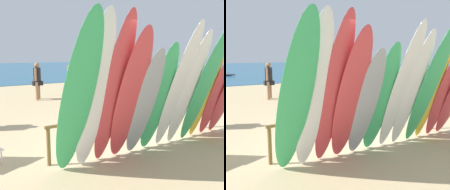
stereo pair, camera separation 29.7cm
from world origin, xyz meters
The scene contains 15 objects.
ground centered at (0.00, 14.00, 0.00)m, with size 60.00×60.00×0.00m, color tan.
surfboard_rack centered at (0.00, 0.00, 0.61)m, with size 4.51×0.07×0.74m.
surfboard_green_0 centered at (-2.01, -0.83, 1.32)m, with size 0.57×0.08×2.83m, color #38B266.
surfboard_white_1 centered at (-1.67, -0.74, 1.34)m, with size 0.53×0.08×2.79m, color white.
surfboard_red_2 centered at (-1.28, -0.72, 1.34)m, with size 0.50×0.06×2.82m, color #D13D42.
surfboard_red_3 centered at (-0.96, -0.75, 1.23)m, with size 0.55×0.08×2.61m, color #D13D42.
surfboard_grey_4 centered at (-0.58, -0.71, 1.05)m, with size 0.51×0.07×2.25m, color #999EA3.
surfboard_green_5 centered at (-0.18, -0.67, 1.11)m, with size 0.55×0.06×2.34m, color #38B266.
surfboard_white_6 centered at (0.21, -0.79, 1.30)m, with size 0.47×0.07×2.78m, color white.
surfboard_white_7 centered at (0.55, -0.76, 1.23)m, with size 0.48×0.07×2.61m, color white.
surfboard_green_8 centered at (0.96, -0.83, 1.28)m, with size 0.53×0.08×2.74m, color #38B266.
surfboard_yellow_9 centered at (1.36, -0.69, 1.35)m, with size 0.50×0.08×2.81m, color yellow.
surfboard_red_10 centered at (1.70, -0.62, 0.99)m, with size 0.48×0.07×2.07m, color #D13D42.
beachgoer_near_rack centered at (1.40, 6.44, 0.98)m, with size 0.44×0.54×1.70m.
beachgoer_by_water centered at (-0.15, 6.80, 0.93)m, with size 0.42×0.53×1.61m.
Camera 1 is at (-3.74, -4.33, 2.00)m, focal length 41.97 mm.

